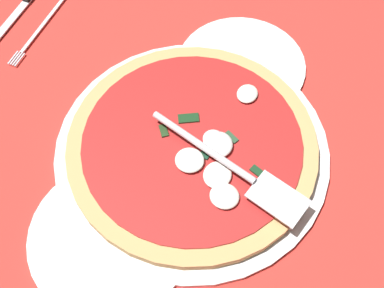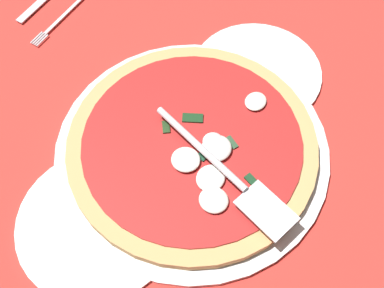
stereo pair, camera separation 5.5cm
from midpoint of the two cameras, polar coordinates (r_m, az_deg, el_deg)
ground_plane at (r=72.49cm, az=-4.13°, el=0.61°), size 112.80×112.80×0.80cm
checker_pattern at (r=72.10cm, az=-4.15°, el=0.79°), size 112.80×112.80×0.10cm
pizza_pan at (r=70.06cm, az=-2.26°, el=-0.81°), size 40.64×40.64×1.16cm
dinner_plate_left at (r=79.63cm, az=4.02°, el=9.39°), size 21.27×21.27×1.00cm
dinner_plate_right at (r=65.93cm, az=-12.23°, el=-10.95°), size 22.26×22.26×1.00cm
pizza at (r=68.66cm, az=-2.19°, el=-0.24°), size 36.70×36.70×3.15cm
pizza_server at (r=64.09cm, az=2.23°, el=-2.81°), size 8.20×25.13×1.00cm
place_setting_near at (r=93.12cm, az=-20.26°, el=14.44°), size 21.93×14.29×1.40cm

